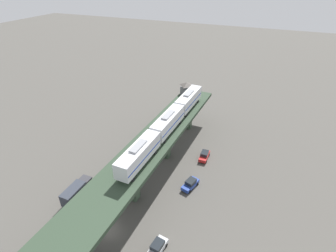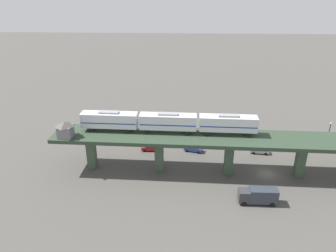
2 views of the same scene
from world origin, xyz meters
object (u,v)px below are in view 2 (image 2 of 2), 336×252
object	(u,v)px
street_car_red	(150,147)
street_car_blue	(193,148)
subway_train	(168,122)
street_car_silver	(259,150)
signal_hut	(65,129)
street_lamp	(329,133)
delivery_truck	(258,195)

from	to	relation	value
street_car_red	street_car_blue	xyz separation A→B (m)	(0.02, 10.55, 0.00)
subway_train	street_car_blue	bearing A→B (deg)	142.23
street_car_red	street_car_silver	xyz separation A→B (m)	(0.31, 26.55, 0.00)
signal_hut	street_lamp	world-z (taller)	signal_hut
subway_train	delivery_truck	xyz separation A→B (m)	(12.35, 17.45, -9.38)
subway_train	delivery_truck	bearing A→B (deg)	54.72
street_car_blue	delivery_truck	bearing A→B (deg)	30.17
signal_hut	street_car_red	world-z (taller)	signal_hut
street_car_silver	street_car_red	bearing A→B (deg)	-90.66
subway_train	street_car_red	world-z (taller)	subway_train
subway_train	delivery_truck	size ratio (longest dim) A/B	5.17
subway_train	signal_hut	world-z (taller)	subway_train
signal_hut	street_car_silver	size ratio (longest dim) A/B	0.74
street_car_blue	delivery_truck	world-z (taller)	delivery_truck
street_lamp	signal_hut	bearing A→B (deg)	-77.09
street_car_blue	signal_hut	bearing A→B (deg)	-68.38
subway_train	street_car_silver	xyz separation A→B (m)	(-7.28, 21.86, -10.20)
signal_hut	street_car_blue	distance (m)	30.52
street_car_silver	delivery_truck	xyz separation A→B (m)	(19.63, -4.41, 0.82)
subway_train	street_lamp	size ratio (longest dim) A/B	5.37
signal_hut	street_car_silver	world-z (taller)	signal_hut
street_car_blue	street_car_silver	bearing A→B (deg)	88.96
street_car_red	street_lamp	bearing A→B (deg)	94.05
street_lamp	street_car_silver	bearing A→B (deg)	-78.83
street_car_red	street_car_silver	bearing A→B (deg)	89.34
signal_hut	street_lamp	distance (m)	62.11
signal_hut	street_car_red	bearing A→B (deg)	123.11
subway_train	delivery_truck	distance (m)	23.35
street_car_red	street_car_blue	distance (m)	10.55
street_car_blue	street_car_silver	xyz separation A→B (m)	(0.29, 15.99, 0.00)
subway_train	street_car_blue	world-z (taller)	subway_train
street_car_blue	delivery_truck	distance (m)	23.06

